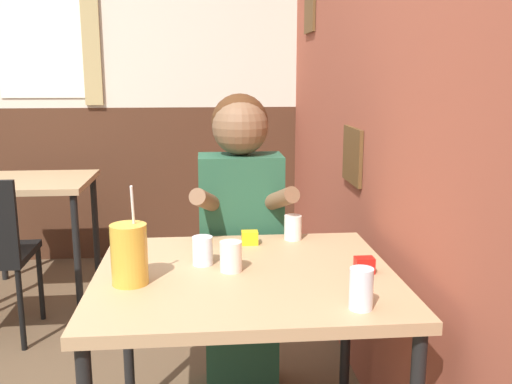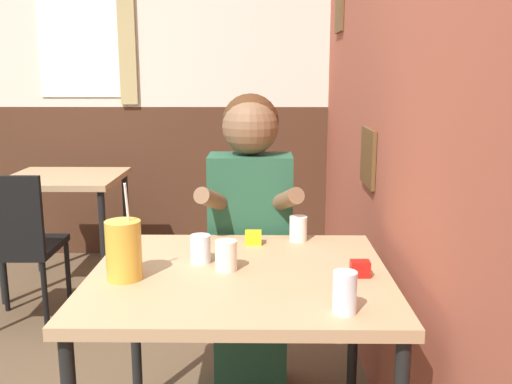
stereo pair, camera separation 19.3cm
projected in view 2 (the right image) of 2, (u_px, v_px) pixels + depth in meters
The scene contains 13 objects.
brick_wall_right at pixel (367, 71), 2.72m from camera, with size 0.08×4.66×2.70m.
back_wall at pixel (135, 70), 4.06m from camera, with size 5.74×0.09×2.70m.
main_table at pixel (240, 291), 1.83m from camera, with size 0.95×0.84×0.72m.
background_table at pixel (65, 191), 3.53m from camera, with size 0.68×0.65×0.72m.
chair_near_window at pixel (14, 240), 2.93m from camera, with size 0.41×0.41×0.85m.
person_seated at pixel (250, 233), 2.37m from camera, with size 0.42×0.42×1.26m.
cocktail_pitcher at pixel (124, 250), 1.73m from camera, with size 0.11×0.11×0.30m.
glass_near_pitcher at pixel (200, 249), 1.89m from camera, with size 0.07×0.07×0.09m.
glass_center at pixel (298, 229), 2.14m from camera, with size 0.07×0.07×0.09m.
glass_far_side at pixel (226, 256), 1.82m from camera, with size 0.07×0.07×0.10m.
glass_by_brick at pixel (345, 292), 1.49m from camera, with size 0.06×0.06×0.11m.
condiment_ketchup at pixel (360, 269), 1.77m from camera, with size 0.06×0.04×0.05m.
condiment_mustard at pixel (253, 238), 2.10m from camera, with size 0.06×0.04×0.05m.
Camera 2 is at (0.90, -1.46, 1.34)m, focal length 40.00 mm.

